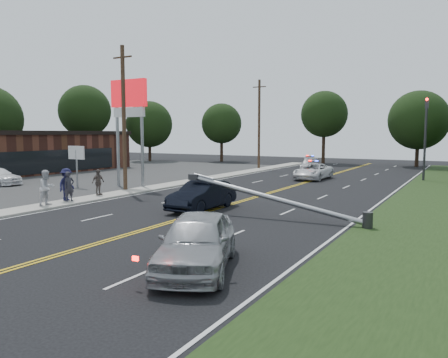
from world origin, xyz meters
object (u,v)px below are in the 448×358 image
Objects in this scene: fallen_streetlight at (282,200)px; bystander_d at (98,182)px; utility_pole_far at (259,124)px; emergency_b at (310,165)px; bystander_c at (66,184)px; traffic_signal at (426,131)px; crashed_sedan at (202,195)px; utility_pole_mid at (124,118)px; bystander_b at (47,188)px; waiting_sedan at (197,241)px; pylon_sign at (129,107)px; emergency_a at (313,171)px; bystander_a at (69,186)px; small_sign at (76,156)px.

fallen_streetlight reaches higher than bystander_d.
fallen_streetlight is at bearing -62.76° from utility_pole_far.
emergency_b is 28.55m from bystander_c.
traffic_signal is 1.50× the size of crashed_sedan.
utility_pole_mid reaches higher than traffic_signal.
bystander_b is 1.18× the size of bystander_d.
bystander_c is (-13.55, 6.81, 0.22)m from waiting_sedan.
emergency_b is 2.76× the size of bystander_d.
utility_pole_far reaches higher than bystander_d.
pylon_sign is 24.75m from traffic_signal.
utility_pole_mid is 2.00× the size of waiting_sedan.
fallen_streetlight is at bearing -74.15° from emergency_a.
crashed_sedan is at bearing -94.34° from bystander_d.
crashed_sedan is (8.68, -25.61, -4.31)m from utility_pole_far.
bystander_a reaches higher than crashed_sedan.
pylon_sign is 4.21× the size of bystander_c.
utility_pole_far is at bearing 167.11° from traffic_signal.
emergency_a is 3.05× the size of bystander_d.
utility_pole_mid reaches higher than emergency_a.
bystander_b is (-16.54, -25.25, -3.11)m from traffic_signal.
bystander_c is (1.80, -7.53, -4.93)m from pylon_sign.
small_sign is 0.31× the size of utility_pole_mid.
traffic_signal reaches higher than small_sign.
emergency_b is (-3.12, 8.37, -0.04)m from emergency_a.
utility_pole_mid is 8.33m from bystander_b.
utility_pole_mid is 5.14× the size of bystander_b.
utility_pole_far reaches higher than waiting_sedan.
bystander_a is (-12.53, -1.65, 0.07)m from fallen_streetlight.
emergency_a is (8.95, -7.85, -4.39)m from utility_pole_far.
pylon_sign is 1.13× the size of traffic_signal.
small_sign reaches higher than bystander_b.
utility_pole_far reaches higher than fallen_streetlight.
bystander_c is at bearing -115.97° from emergency_b.
traffic_signal is 4.07× the size of bystander_a.
crashed_sedan is 8.09m from bystander_a.
traffic_signal is 3.62× the size of bystander_b.
traffic_signal is at bearing 40.39° from pylon_sign.
pylon_sign is 21.62m from waiting_sedan.
bystander_c is (-17.00, -23.52, -3.14)m from traffic_signal.
crashed_sedan is (8.68, -3.61, -4.31)m from utility_pole_mid.
utility_pole_far is 12.69m from emergency_a.
emergency_a reaches higher than emergency_b.
fallen_streetlight is 4.81× the size of bystander_b.
emergency_a is at bearing -26.39° from bystander_d.
bystander_a is at bearing -81.36° from utility_pole_mid.
waiting_sedan is at bearing -67.76° from utility_pole_far.
waiting_sedan is 14.78m from bystander_a.
small_sign is 0.68× the size of emergency_b.
small_sign is 0.33× the size of fallen_streetlight.
utility_pole_far reaches higher than small_sign.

